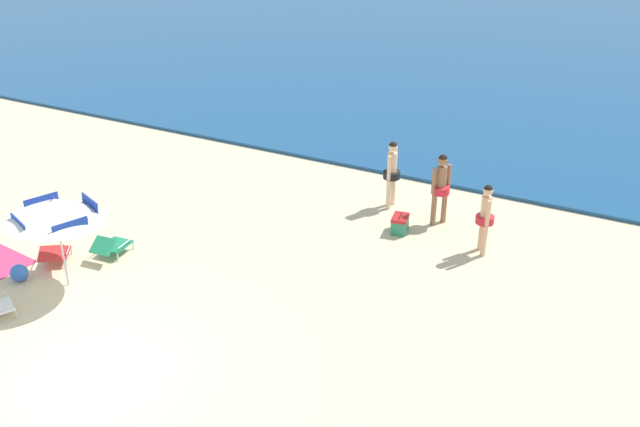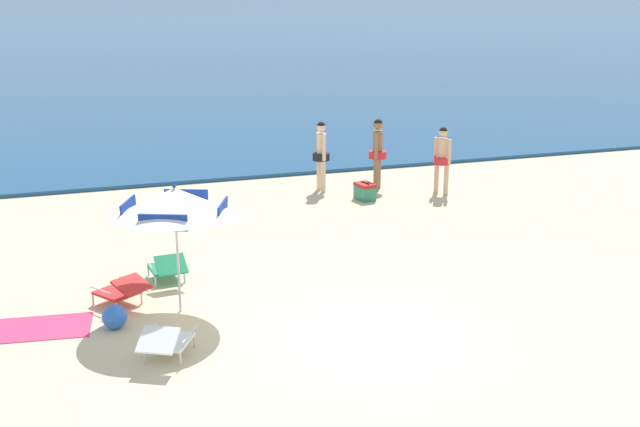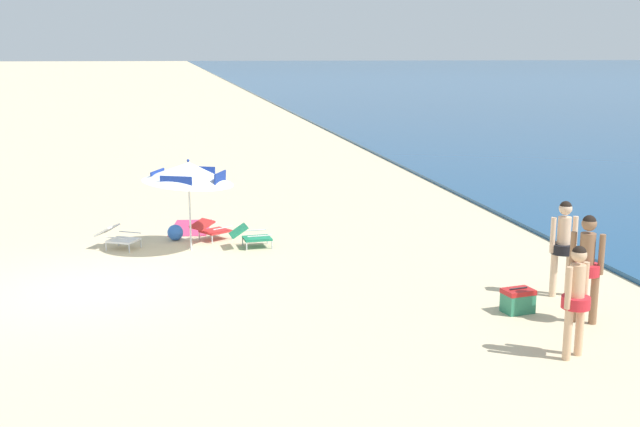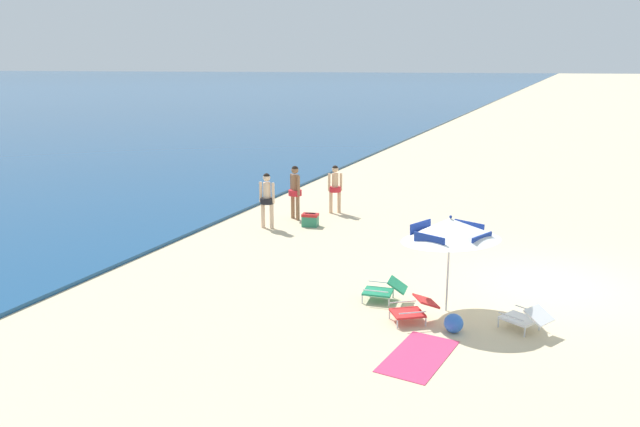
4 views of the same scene
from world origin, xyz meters
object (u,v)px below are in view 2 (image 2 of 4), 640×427
lounge_chair_facing_sea (122,290)px  beach_ball (115,317)px  cooler_box (365,191)px  lounge_chair_under_umbrella (166,341)px  beach_towel (27,329)px  beach_umbrella_striped_main (175,203)px  lounge_chair_beside_umbrella (168,267)px  person_standing_near_shore (442,156)px  person_standing_beside (321,151)px  person_wading_in (378,149)px

lounge_chair_facing_sea → beach_ball: size_ratio=2.78×
lounge_chair_facing_sea → cooler_box: (6.00, 4.75, -0.07)m
lounge_chair_under_umbrella → beach_towel: (-1.78, 1.62, -0.27)m
beach_umbrella_striped_main → lounge_chair_beside_umbrella: 1.95m
person_standing_near_shore → cooler_box: bearing=177.7°
lounge_chair_beside_umbrella → person_standing_beside: 6.79m
beach_umbrella_striped_main → person_standing_near_shore: bearing=35.8°
beach_towel → person_wading_in: bearing=36.6°
person_standing_near_shore → cooler_box: size_ratio=2.98×
beach_umbrella_striped_main → lounge_chair_beside_umbrella: beach_umbrella_striped_main is taller
beach_ball → person_standing_beside: bearing=50.6°
beach_ball → beach_towel: 1.28m
beach_ball → beach_towel: size_ratio=0.20×
lounge_chair_facing_sea → cooler_box: 7.65m
person_standing_near_shore → beach_ball: person_standing_near_shore is taller
beach_ball → person_wading_in: bearing=42.9°
person_wading_in → cooler_box: size_ratio=3.21×
beach_umbrella_striped_main → person_standing_beside: beach_umbrella_striped_main is taller
beach_towel → person_standing_beside: bearing=43.3°
lounge_chair_beside_umbrella → lounge_chair_facing_sea: (-0.82, -0.83, 0.01)m
person_standing_near_shore → beach_umbrella_striped_main: bearing=-144.2°
lounge_chair_beside_umbrella → beach_towel: bearing=-150.5°
beach_umbrella_striped_main → cooler_box: beach_umbrella_striped_main is taller
beach_towel → lounge_chair_under_umbrella: bearing=-42.4°
person_standing_beside → beach_ball: bearing=-129.4°
beach_towel → lounge_chair_facing_sea: bearing=17.0°
lounge_chair_beside_umbrella → beach_ball: bearing=-121.7°
lounge_chair_under_umbrella → lounge_chair_beside_umbrella: (0.45, 2.88, -0.00)m
beach_umbrella_striped_main → beach_ball: size_ratio=6.83×
cooler_box → beach_ball: 8.31m
person_standing_beside → cooler_box: size_ratio=3.14×
lounge_chair_facing_sea → person_wading_in: size_ratio=0.58×
person_standing_near_shore → beach_ball: (-8.14, -5.47, -0.76)m
beach_umbrella_striped_main → cooler_box: 7.51m
person_standing_near_shore → beach_ball: bearing=-146.1°
person_standing_near_shore → beach_ball: size_ratio=4.48×
lounge_chair_facing_sea → beach_towel: bearing=-163.0°
beach_umbrella_striped_main → cooler_box: bearing=45.2°
lounge_chair_under_umbrella → beach_ball: (-0.56, 1.25, -0.09)m
beach_ball → beach_towel: (-1.22, 0.38, -0.18)m
person_wading_in → cooler_box: 1.32m
person_standing_beside → beach_towel: size_ratio=0.95×
lounge_chair_facing_sea → person_wading_in: bearing=39.9°
cooler_box → beach_towel: (-7.40, -5.17, -0.20)m
person_standing_beside → person_wading_in: bearing=-13.6°
person_standing_beside → person_wading_in: (1.35, -0.33, 0.02)m
lounge_chair_beside_umbrella → person_standing_near_shore: bearing=28.3°
person_wading_in → cooler_box: person_wading_in is taller
lounge_chair_facing_sea → person_wading_in: (6.65, 5.55, 0.74)m
lounge_chair_facing_sea → person_standing_beside: person_standing_beside is taller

